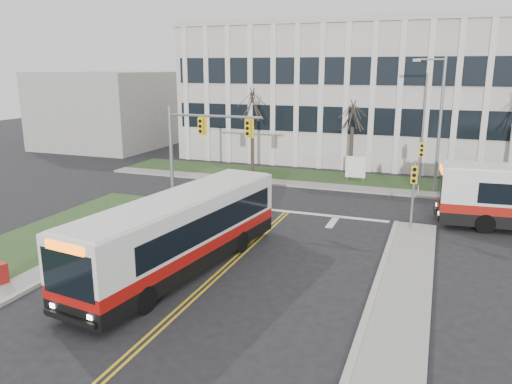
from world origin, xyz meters
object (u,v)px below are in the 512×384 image
Objects in this scene: directory_sign at (356,167)px; newspaper_box_red at (1,275)px; streetlight at (438,118)px; bus_main at (181,234)px; newspaper_box_blue at (107,221)px.

directory_sign is 2.11× the size of newspaper_box_red.
newspaper_box_red is (-15.70, -22.10, -4.72)m from streetlight.
bus_main reaches higher than newspaper_box_blue.
newspaper_box_blue is at bearing 159.28° from bus_main.
directory_sign is 19.16m from newspaper_box_blue.
directory_sign is 25.53m from newspaper_box_red.
bus_main reaches higher than newspaper_box_red.
streetlight is 6.96m from directory_sign.
streetlight is at bearing 71.09° from newspaper_box_red.
streetlight is 0.76× the size of bus_main.
newspaper_box_blue is (-10.64, -15.91, -0.70)m from directory_sign.
streetlight reaches higher than bus_main.
bus_main is (-4.20, -19.41, 0.44)m from directory_sign.
directory_sign is 0.17× the size of bus_main.
directory_sign is 19.87m from bus_main.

